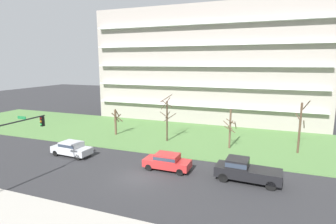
{
  "coord_description": "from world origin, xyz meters",
  "views": [
    {
      "loc": [
        10.05,
        -19.73,
        9.99
      ],
      "look_at": [
        0.42,
        6.0,
        4.88
      ],
      "focal_mm": 28.49,
      "sensor_mm": 36.0,
      "label": 1
    }
  ],
  "objects": [
    {
      "name": "tree_far_left",
      "position": [
        -9.38,
        11.56,
        1.98
      ],
      "size": [
        1.7,
        1.73,
        3.8
      ],
      "color": "brown",
      "rests_on": "ground"
    },
    {
      "name": "pickup_black_near_left",
      "position": [
        8.71,
        2.51,
        1.02
      ],
      "size": [
        5.5,
        2.29,
        1.95
      ],
      "rotation": [
        0.0,
        0.0,
        3.09
      ],
      "color": "black",
      "rests_on": "ground"
    },
    {
      "name": "apartment_building",
      "position": [
        0.0,
        28.72,
        9.49
      ],
      "size": [
        38.05,
        14.4,
        18.99
      ],
      "color": "#9E938C",
      "rests_on": "ground"
    },
    {
      "name": "sedan_silver_center_left",
      "position": [
        -9.43,
        2.5,
        0.87
      ],
      "size": [
        4.5,
        2.05,
        1.57
      ],
      "rotation": [
        0.0,
        0.0,
        3.08
      ],
      "color": "#B7BABF",
      "rests_on": "ground"
    },
    {
      "name": "sedan_red_center_right",
      "position": [
        1.65,
        2.5,
        0.87
      ],
      "size": [
        4.42,
        1.86,
        1.57
      ],
      "rotation": [
        0.0,
        0.0,
        3.13
      ],
      "color": "#B22828",
      "rests_on": "ground"
    },
    {
      "name": "grass_lawn_strip",
      "position": [
        0.0,
        14.0,
        0.04
      ],
      "size": [
        80.0,
        16.0,
        0.08
      ],
      "primitive_type": "cube",
      "color": "#547F42",
      "rests_on": "ground"
    },
    {
      "name": "tree_center",
      "position": [
        6.29,
        10.97,
        2.49
      ],
      "size": [
        1.46,
        1.4,
        4.75
      ],
      "color": "brown",
      "rests_on": "ground"
    },
    {
      "name": "ground",
      "position": [
        0.0,
        0.0,
        0.0
      ],
      "size": [
        160.0,
        160.0,
        0.0
      ],
      "primitive_type": "plane",
      "color": "#2D2D30"
    },
    {
      "name": "traffic_signal_mast",
      "position": [
        -8.99,
        -4.65,
        3.89
      ],
      "size": [
        0.9,
        5.44,
        5.62
      ],
      "color": "black",
      "rests_on": "ground"
    },
    {
      "name": "tree_left",
      "position": [
        -1.68,
        11.26,
        3.07
      ],
      "size": [
        2.06,
        2.0,
        5.98
      ],
      "color": "#423023",
      "rests_on": "ground"
    },
    {
      "name": "tree_right",
      "position": [
        13.68,
        11.89,
        3.05
      ],
      "size": [
        1.36,
        1.34,
        6.05
      ],
      "color": "#4C3828",
      "rests_on": "ground"
    }
  ]
}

